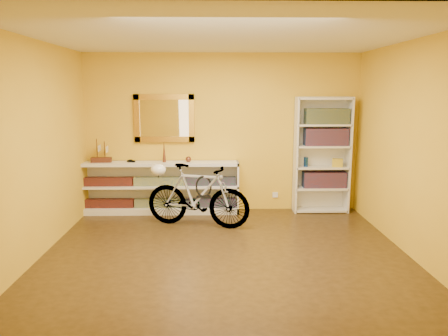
{
  "coord_description": "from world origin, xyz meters",
  "views": [
    {
      "loc": [
        -0.13,
        -5.06,
        1.99
      ],
      "look_at": [
        0.0,
        0.7,
        0.95
      ],
      "focal_mm": 34.29,
      "sensor_mm": 36.0,
      "label": 1
    }
  ],
  "objects_px": {
    "bookcase": "(322,155)",
    "bicycle": "(198,195)",
    "helmet": "(158,170)",
    "console_unit": "(160,188)"
  },
  "relations": [
    {
      "from": "console_unit",
      "to": "bookcase",
      "type": "height_order",
      "value": "bookcase"
    },
    {
      "from": "bicycle",
      "to": "helmet",
      "type": "bearing_deg",
      "value": 90.0
    },
    {
      "from": "console_unit",
      "to": "bookcase",
      "type": "xyz_separation_m",
      "value": [
        2.67,
        0.03,
        0.52
      ]
    },
    {
      "from": "bookcase",
      "to": "console_unit",
      "type": "bearing_deg",
      "value": -179.46
    },
    {
      "from": "helmet",
      "to": "bookcase",
      "type": "bearing_deg",
      "value": 13.01
    },
    {
      "from": "bookcase",
      "to": "bicycle",
      "type": "bearing_deg",
      "value": -159.19
    },
    {
      "from": "console_unit",
      "to": "helmet",
      "type": "xyz_separation_m",
      "value": [
        0.06,
        -0.58,
        0.4
      ]
    },
    {
      "from": "console_unit",
      "to": "bicycle",
      "type": "bearing_deg",
      "value": -48.57
    },
    {
      "from": "console_unit",
      "to": "bicycle",
      "type": "relative_size",
      "value": 1.62
    },
    {
      "from": "helmet",
      "to": "console_unit",
      "type": "bearing_deg",
      "value": 96.34
    }
  ]
}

